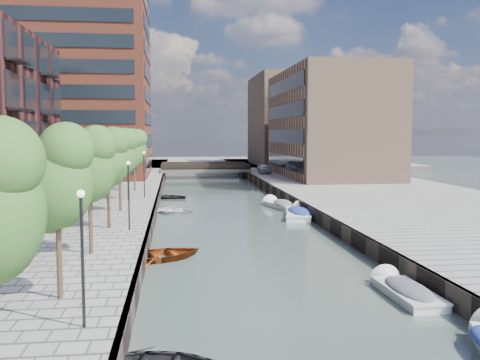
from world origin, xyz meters
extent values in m
plane|color=#38473F|center=(0.00, 40.00, 0.00)|extent=(300.00, 300.00, 0.00)
cube|color=gray|center=(16.00, 40.00, 0.50)|extent=(20.00, 140.00, 1.00)
cube|color=#332823|center=(-6.10, 40.00, 0.50)|extent=(0.25, 140.00, 1.00)
cube|color=#332823|center=(6.10, 40.00, 0.50)|extent=(0.25, 140.00, 1.00)
cube|color=gray|center=(0.00, 100.00, 0.50)|extent=(80.00, 40.00, 1.00)
cube|color=brown|center=(-17.00, 65.00, 16.00)|extent=(18.00, 18.00, 30.00)
cube|color=#927359|center=(16.00, 62.00, 8.00)|extent=(12.00, 25.00, 14.00)
cube|color=#927359|center=(16.00, 88.00, 9.00)|extent=(12.00, 20.00, 16.00)
cube|color=gray|center=(0.00, 72.00, 1.30)|extent=(13.00, 6.00, 0.60)
cube|color=#332823|center=(0.00, 69.20, 1.90)|extent=(13.00, 0.40, 0.80)
cube|color=#332823|center=(0.00, 74.80, 1.90)|extent=(13.00, 0.40, 0.80)
cylinder|color=#382619|center=(-8.50, 11.00, 2.60)|extent=(0.20, 0.20, 3.20)
ellipsoid|color=#2D5A21|center=(-8.50, 11.00, 5.33)|extent=(2.50, 2.50, 3.25)
cylinder|color=#382619|center=(-8.50, 18.00, 2.60)|extent=(0.20, 0.20, 3.20)
ellipsoid|color=#2D5A21|center=(-8.50, 18.00, 5.33)|extent=(2.50, 2.50, 3.25)
cylinder|color=#382619|center=(-8.50, 25.00, 2.60)|extent=(0.20, 0.20, 3.20)
ellipsoid|color=#2D5A21|center=(-8.50, 25.00, 5.33)|extent=(2.50, 2.50, 3.25)
cylinder|color=#382619|center=(-8.50, 32.00, 2.60)|extent=(0.20, 0.20, 3.20)
ellipsoid|color=#2D5A21|center=(-8.50, 32.00, 5.33)|extent=(2.50, 2.50, 3.25)
cylinder|color=#382619|center=(-8.50, 39.00, 2.60)|extent=(0.20, 0.20, 3.20)
ellipsoid|color=#2D5A21|center=(-8.50, 39.00, 5.33)|extent=(2.50, 2.50, 3.25)
cylinder|color=#382619|center=(-8.50, 46.00, 2.60)|extent=(0.20, 0.20, 3.20)
ellipsoid|color=#2D5A21|center=(-8.50, 46.00, 5.33)|extent=(2.50, 2.50, 3.25)
cylinder|color=black|center=(-7.20, 8.00, 3.00)|extent=(0.10, 0.10, 4.00)
sphere|color=#FFF2CC|center=(-7.20, 8.00, 5.00)|extent=(0.24, 0.24, 0.24)
cylinder|color=black|center=(-7.20, 24.00, 3.00)|extent=(0.10, 0.10, 4.00)
sphere|color=#FFF2CC|center=(-7.20, 24.00, 5.00)|extent=(0.24, 0.24, 0.24)
cylinder|color=black|center=(-7.20, 40.00, 3.00)|extent=(0.10, 0.10, 4.00)
sphere|color=#FFF2CC|center=(-7.20, 40.00, 5.00)|extent=(0.24, 0.24, 0.24)
imported|color=maroon|center=(-5.34, 20.53, 0.00)|extent=(5.69, 4.97, 0.98)
imported|color=silver|center=(-4.88, 37.18, 0.00)|extent=(5.10, 4.51, 0.87)
imported|color=black|center=(-5.16, 47.40, 0.00)|extent=(4.74, 4.09, 0.83)
cube|color=silver|center=(4.97, 12.46, 0.04)|extent=(1.55, 4.09, 0.58)
cube|color=silver|center=(4.97, 12.46, 0.35)|extent=(1.62, 4.18, 0.09)
cone|color=silver|center=(4.95, 14.50, 0.09)|extent=(1.51, 0.81, 1.50)
ellipsoid|color=#4D4F53|center=(4.97, 12.46, 0.40)|extent=(1.46, 3.73, 0.50)
cube|color=white|center=(5.40, 33.48, 0.05)|extent=(3.07, 5.27, 0.70)
cube|color=white|center=(5.40, 33.48, 0.43)|extent=(3.19, 5.40, 0.11)
cone|color=white|center=(6.05, 35.87, 0.11)|extent=(2.02, 1.42, 1.83)
ellipsoid|color=navy|center=(5.40, 33.48, 0.49)|extent=(2.86, 4.82, 0.60)
cube|color=silver|center=(5.14, 38.92, 0.05)|extent=(2.83, 4.89, 0.65)
cube|color=silver|center=(5.14, 38.92, 0.40)|extent=(2.93, 5.00, 0.10)
cone|color=silver|center=(4.55, 41.14, 0.10)|extent=(1.88, 1.31, 1.70)
ellipsoid|color=#5A5E62|center=(5.14, 38.92, 0.45)|extent=(2.63, 4.47, 0.56)
imported|color=#B9BABE|center=(8.15, 67.06, 1.72)|extent=(1.87, 4.30, 1.44)
camera|label=1|loc=(-4.46, -7.89, 6.77)|focal=40.00mm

